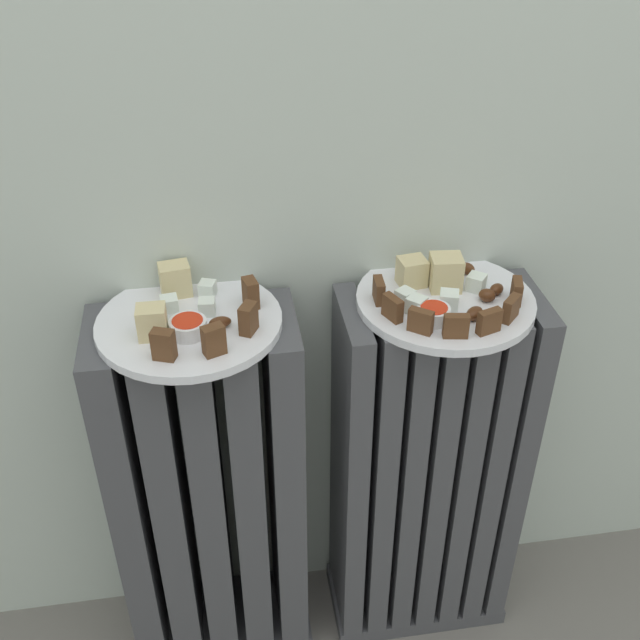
# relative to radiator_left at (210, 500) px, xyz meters

# --- Properties ---
(radiator_left) EXTENTS (0.30, 0.15, 0.65)m
(radiator_left) POSITION_rel_radiator_left_xyz_m (0.00, 0.00, 0.00)
(radiator_left) COLOR #47474C
(radiator_left) RESTS_ON ground_plane
(radiator_right) EXTENTS (0.30, 0.15, 0.65)m
(radiator_right) POSITION_rel_radiator_left_xyz_m (0.35, 0.00, 0.00)
(radiator_right) COLOR #47474C
(radiator_right) RESTS_ON ground_plane
(plate_left) EXTENTS (0.24, 0.24, 0.01)m
(plate_left) POSITION_rel_radiator_left_xyz_m (-0.00, 0.00, 0.34)
(plate_left) COLOR white
(plate_left) RESTS_ON radiator_left
(plate_right) EXTENTS (0.24, 0.24, 0.01)m
(plate_right) POSITION_rel_radiator_left_xyz_m (0.35, 0.00, 0.34)
(plate_right) COLOR white
(plate_right) RESTS_ON radiator_right
(dark_cake_slice_left_0) EXTENTS (0.03, 0.02, 0.04)m
(dark_cake_slice_left_0) POSITION_rel_radiator_left_xyz_m (-0.03, -0.08, 0.36)
(dark_cake_slice_left_0) COLOR #56351E
(dark_cake_slice_left_0) RESTS_ON plate_left
(dark_cake_slice_left_1) EXTENTS (0.03, 0.03, 0.04)m
(dark_cake_slice_left_1) POSITION_rel_radiator_left_xyz_m (0.03, -0.08, 0.36)
(dark_cake_slice_left_1) COLOR #56351E
(dark_cake_slice_left_1) RESTS_ON plate_left
(dark_cake_slice_left_2) EXTENTS (0.03, 0.03, 0.04)m
(dark_cake_slice_left_2) POSITION_rel_radiator_left_xyz_m (0.08, -0.04, 0.36)
(dark_cake_slice_left_2) COLOR #56351E
(dark_cake_slice_left_2) RESTS_ON plate_left
(dark_cake_slice_left_3) EXTENTS (0.02, 0.03, 0.04)m
(dark_cake_slice_left_3) POSITION_rel_radiator_left_xyz_m (0.08, 0.02, 0.36)
(dark_cake_slice_left_3) COLOR #56351E
(dark_cake_slice_left_3) RESTS_ON plate_left
(marble_cake_slice_left_0) EXTENTS (0.04, 0.03, 0.04)m
(marble_cake_slice_left_0) POSITION_rel_radiator_left_xyz_m (-0.04, -0.03, 0.36)
(marble_cake_slice_left_0) COLOR beige
(marble_cake_slice_left_0) RESTS_ON plate_left
(marble_cake_slice_left_1) EXTENTS (0.04, 0.04, 0.05)m
(marble_cake_slice_left_1) POSITION_rel_radiator_left_xyz_m (-0.02, 0.06, 0.37)
(marble_cake_slice_left_1) COLOR beige
(marble_cake_slice_left_1) RESTS_ON plate_left
(turkish_delight_left_0) EXTENTS (0.02, 0.02, 0.02)m
(turkish_delight_left_0) POSITION_rel_radiator_left_xyz_m (0.02, 0.01, 0.35)
(turkish_delight_left_0) COLOR white
(turkish_delight_left_0) RESTS_ON plate_left
(turkish_delight_left_1) EXTENTS (0.02, 0.02, 0.02)m
(turkish_delight_left_1) POSITION_rel_radiator_left_xyz_m (-0.02, 0.02, 0.35)
(turkish_delight_left_1) COLOR white
(turkish_delight_left_1) RESTS_ON plate_left
(turkish_delight_left_2) EXTENTS (0.03, 0.03, 0.02)m
(turkish_delight_left_2) POSITION_rel_radiator_left_xyz_m (0.03, 0.05, 0.35)
(turkish_delight_left_2) COLOR white
(turkish_delight_left_2) RESTS_ON plate_left
(medjool_date_left_0) EXTENTS (0.03, 0.02, 0.02)m
(medjool_date_left_0) POSITION_rel_radiator_left_xyz_m (0.04, -0.02, 0.35)
(medjool_date_left_0) COLOR #4C2814
(medjool_date_left_0) RESTS_ON plate_left
(medjool_date_left_1) EXTENTS (0.03, 0.03, 0.02)m
(medjool_date_left_1) POSITION_rel_radiator_left_xyz_m (-0.05, 0.01, 0.35)
(medjool_date_left_1) COLOR #4C2814
(medjool_date_left_1) RESTS_ON plate_left
(jam_bowl_left) EXTENTS (0.05, 0.05, 0.02)m
(jam_bowl_left) POSITION_rel_radiator_left_xyz_m (-0.00, -0.03, 0.36)
(jam_bowl_left) COLOR white
(jam_bowl_left) RESTS_ON plate_left
(dark_cake_slice_right_0) EXTENTS (0.01, 0.03, 0.03)m
(dark_cake_slice_right_0) POSITION_rel_radiator_left_xyz_m (0.25, 0.00, 0.36)
(dark_cake_slice_right_0) COLOR #56351E
(dark_cake_slice_right_0) RESTS_ON plate_right
(dark_cake_slice_right_1) EXTENTS (0.02, 0.03, 0.03)m
(dark_cake_slice_right_1) POSITION_rel_radiator_left_xyz_m (0.26, -0.04, 0.36)
(dark_cake_slice_right_1) COLOR #56351E
(dark_cake_slice_right_1) RESTS_ON plate_right
(dark_cake_slice_right_2) EXTENTS (0.03, 0.03, 0.03)m
(dark_cake_slice_right_2) POSITION_rel_radiator_left_xyz_m (0.29, -0.07, 0.36)
(dark_cake_slice_right_2) COLOR #56351E
(dark_cake_slice_right_2) RESTS_ON plate_right
(dark_cake_slice_right_3) EXTENTS (0.03, 0.02, 0.03)m
(dark_cake_slice_right_3) POSITION_rel_radiator_left_xyz_m (0.33, -0.09, 0.36)
(dark_cake_slice_right_3) COLOR #56351E
(dark_cake_slice_right_3) RESTS_ON plate_right
(dark_cake_slice_right_4) EXTENTS (0.03, 0.02, 0.03)m
(dark_cake_slice_right_4) POSITION_rel_radiator_left_xyz_m (0.38, -0.09, 0.36)
(dark_cake_slice_right_4) COLOR #56351E
(dark_cake_slice_right_4) RESTS_ON plate_right
(dark_cake_slice_right_5) EXTENTS (0.03, 0.03, 0.03)m
(dark_cake_slice_right_5) POSITION_rel_radiator_left_xyz_m (0.42, -0.06, 0.36)
(dark_cake_slice_right_5) COLOR #56351E
(dark_cake_slice_right_5) RESTS_ON plate_right
(dark_cake_slice_right_6) EXTENTS (0.02, 0.03, 0.03)m
(dark_cake_slice_right_6) POSITION_rel_radiator_left_xyz_m (0.44, -0.03, 0.36)
(dark_cake_slice_right_6) COLOR #56351E
(dark_cake_slice_right_6) RESTS_ON plate_right
(marble_cake_slice_right_0) EXTENTS (0.04, 0.04, 0.04)m
(marble_cake_slice_right_0) POSITION_rel_radiator_left_xyz_m (0.31, 0.04, 0.36)
(marble_cake_slice_right_0) COLOR beige
(marble_cake_slice_right_0) RESTS_ON plate_right
(marble_cake_slice_right_1) EXTENTS (0.05, 0.04, 0.05)m
(marble_cake_slice_right_1) POSITION_rel_radiator_left_xyz_m (0.35, 0.02, 0.37)
(marble_cake_slice_right_1) COLOR beige
(marble_cake_slice_right_1) RESTS_ON plate_right
(turkish_delight_right_0) EXTENTS (0.03, 0.03, 0.02)m
(turkish_delight_right_0) POSITION_rel_radiator_left_xyz_m (0.34, -0.03, 0.36)
(turkish_delight_right_0) COLOR white
(turkish_delight_right_0) RESTS_ON plate_right
(turkish_delight_right_1) EXTENTS (0.03, 0.03, 0.02)m
(turkish_delight_right_1) POSITION_rel_radiator_left_xyz_m (0.29, -0.01, 0.35)
(turkish_delight_right_1) COLOR white
(turkish_delight_right_1) RESTS_ON plate_right
(turkish_delight_right_2) EXTENTS (0.03, 0.03, 0.02)m
(turkish_delight_right_2) POSITION_rel_radiator_left_xyz_m (0.39, 0.01, 0.35)
(turkish_delight_right_2) COLOR white
(turkish_delight_right_2) RESTS_ON plate_right
(turkish_delight_right_3) EXTENTS (0.03, 0.03, 0.02)m
(turkish_delight_right_3) POSITION_rel_radiator_left_xyz_m (0.30, -0.03, 0.35)
(turkish_delight_right_3) COLOR white
(turkish_delight_right_3) RESTS_ON plate_right
(medjool_date_right_0) EXTENTS (0.03, 0.03, 0.02)m
(medjool_date_right_0) POSITION_rel_radiator_left_xyz_m (0.40, -0.02, 0.35)
(medjool_date_right_0) COLOR #4C2814
(medjool_date_right_0) RESTS_ON plate_right
(medjool_date_right_1) EXTENTS (0.03, 0.03, 0.02)m
(medjool_date_right_1) POSITION_rel_radiator_left_xyz_m (0.39, 0.05, 0.35)
(medjool_date_right_1) COLOR #4C2814
(medjool_date_right_1) RESTS_ON plate_right
(medjool_date_right_2) EXTENTS (0.03, 0.03, 0.02)m
(medjool_date_right_2) POSITION_rel_radiator_left_xyz_m (0.37, -0.06, 0.35)
(medjool_date_right_2) COLOR #4C2814
(medjool_date_right_2) RESTS_ON plate_right
(medjool_date_right_3) EXTENTS (0.03, 0.03, 0.02)m
(medjool_date_right_3) POSITION_rel_radiator_left_xyz_m (0.42, -0.00, 0.35)
(medjool_date_right_3) COLOR #4C2814
(medjool_date_right_3) RESTS_ON plate_right
(jam_bowl_right) EXTENTS (0.04, 0.04, 0.02)m
(jam_bowl_right) POSITION_rel_radiator_left_xyz_m (0.32, -0.05, 0.35)
(jam_bowl_right) COLOR white
(jam_bowl_right) RESTS_ON plate_right
(fork) EXTENTS (0.02, 0.09, 0.00)m
(fork) POSITION_rel_radiator_left_xyz_m (-0.02, -0.02, 0.34)
(fork) COLOR silver
(fork) RESTS_ON plate_left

